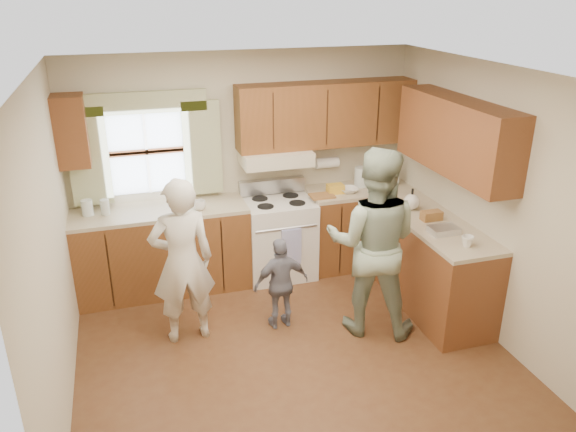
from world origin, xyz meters
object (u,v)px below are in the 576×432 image
object	(u,v)px
child	(281,283)
woman_right	(373,243)
woman_left	(182,262)
stove	(278,236)

from	to	relation	value
child	woman_right	bearing A→B (deg)	157.12
woman_right	child	bearing A→B (deg)	9.30
woman_left	woman_right	world-z (taller)	woman_right
stove	child	bearing A→B (deg)	-104.53
woman_right	child	size ratio (longest dim) A/B	1.95
woman_left	child	xyz separation A→B (m)	(0.91, -0.08, -0.33)
woman_left	woman_right	xyz separation A→B (m)	(1.71, -0.35, 0.11)
stove	woman_left	xyz separation A→B (m)	(-1.18, -0.98, 0.33)
woman_right	child	xyz separation A→B (m)	(-0.80, 0.27, -0.44)
child	stove	bearing A→B (deg)	-108.81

